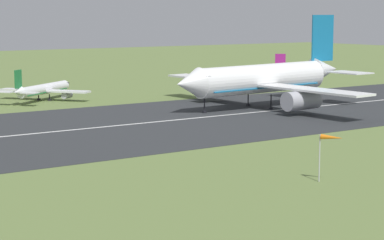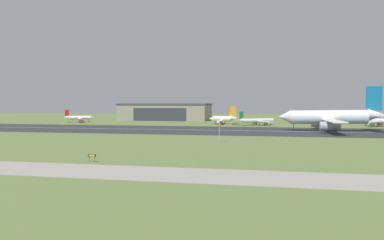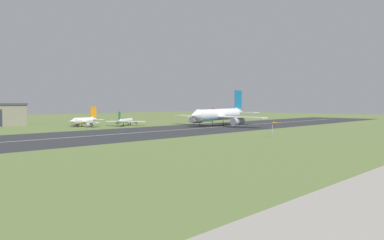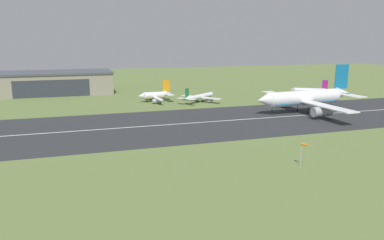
# 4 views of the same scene
# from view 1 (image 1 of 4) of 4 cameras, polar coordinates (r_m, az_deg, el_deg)

# --- Properties ---
(airplane_landing) EXTENTS (43.16, 56.52, 18.76)m
(airplane_landing) POSITION_cam_1_polar(r_m,az_deg,el_deg) (152.53, 5.32, 3.08)
(airplane_landing) COLOR white
(airplane_landing) RESTS_ON ground_plane
(airplane_parked_centre) EXTENTS (19.27, 19.70, 8.49)m
(airplane_parked_centre) POSITION_cam_1_polar(r_m,az_deg,el_deg) (200.79, 4.55, 3.42)
(airplane_parked_centre) COLOR silver
(airplane_parked_centre) RESTS_ON ground_plane
(airplane_parked_far_east) EXTENTS (22.46, 20.45, 7.52)m
(airplane_parked_far_east) POSITION_cam_1_polar(r_m,az_deg,el_deg) (167.98, -11.26, 2.29)
(airplane_parked_far_east) COLOR white
(airplane_parked_far_east) RESTS_ON ground_plane
(windsock_pole) EXTENTS (1.64, 2.61, 5.49)m
(windsock_pole) POSITION_cam_1_polar(r_m,az_deg,el_deg) (84.88, 10.53, -1.48)
(windsock_pole) COLOR #B7B7BC
(windsock_pole) RESTS_ON ground_plane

